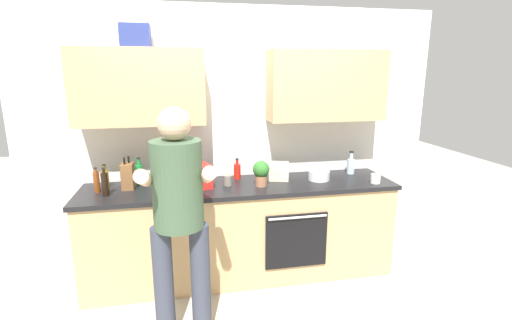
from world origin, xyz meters
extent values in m
plane|color=#B2A893|center=(0.00, 0.00, 0.00)|extent=(12.00, 12.00, 0.00)
cube|color=silver|center=(0.00, 0.36, 1.25)|extent=(4.00, 0.06, 2.50)
cube|color=tan|center=(-0.85, 0.17, 1.77)|extent=(1.10, 0.32, 0.65)
cube|color=tan|center=(0.85, 0.17, 1.77)|extent=(1.10, 0.32, 0.65)
cylinder|color=silver|center=(0.76, 0.17, 2.15)|extent=(0.25, 0.25, 0.10)
cube|color=navy|center=(-0.85, 0.17, 2.19)|extent=(0.24, 0.20, 0.19)
cube|color=tan|center=(0.00, 0.00, 0.43)|extent=(2.80, 0.60, 0.86)
cube|color=black|center=(0.00, 0.00, 0.88)|extent=(2.84, 0.64, 0.04)
cube|color=black|center=(0.44, -0.31, 0.45)|extent=(0.56, 0.02, 0.50)
cylinder|color=silver|center=(0.44, -0.33, 0.68)|extent=(0.52, 0.02, 0.02)
cylinder|color=#383D4C|center=(-0.68, -0.77, 0.44)|extent=(0.14, 0.14, 0.87)
cylinder|color=#383D4C|center=(-0.42, -0.77, 0.44)|extent=(0.14, 0.14, 0.87)
cylinder|color=#3F593F|center=(-0.55, -0.77, 1.17)|extent=(0.34, 0.34, 0.60)
sphere|color=#D8AD8C|center=(-0.55, -0.77, 1.58)|extent=(0.22, 0.22, 0.22)
cylinder|color=#D8AD8C|center=(-0.75, -0.89, 1.26)|extent=(0.09, 0.31, 0.19)
cylinder|color=#D8AD8C|center=(-0.35, -0.89, 1.26)|extent=(0.09, 0.31, 0.19)
cylinder|color=#198C33|center=(-0.91, 0.21, 0.99)|extent=(0.06, 0.06, 0.17)
cylinder|color=#198C33|center=(-0.91, 0.21, 1.10)|extent=(0.03, 0.03, 0.06)
cylinder|color=black|center=(-0.91, 0.21, 1.14)|extent=(0.03, 0.03, 0.01)
cylinder|color=silver|center=(1.14, 0.16, 0.97)|extent=(0.08, 0.08, 0.15)
cylinder|color=silver|center=(1.14, 0.16, 1.08)|extent=(0.03, 0.03, 0.07)
cylinder|color=black|center=(1.14, 0.16, 1.12)|extent=(0.04, 0.04, 0.02)
cylinder|color=black|center=(-1.15, -0.08, 1.00)|extent=(0.05, 0.05, 0.20)
cylinder|color=black|center=(-1.15, -0.08, 1.11)|extent=(0.02, 0.02, 0.04)
cylinder|color=black|center=(-1.15, -0.08, 1.14)|extent=(0.03, 0.03, 0.01)
cylinder|color=red|center=(-0.01, 0.20, 0.97)|extent=(0.07, 0.07, 0.14)
cylinder|color=red|center=(-0.01, 0.20, 1.06)|extent=(0.03, 0.03, 0.04)
cylinder|color=black|center=(-0.01, 0.20, 1.09)|extent=(0.03, 0.03, 0.01)
cylinder|color=brown|center=(-1.24, 0.03, 0.99)|extent=(0.05, 0.05, 0.18)
cylinder|color=brown|center=(-1.24, 0.03, 1.09)|extent=(0.02, 0.02, 0.03)
cylinder|color=black|center=(-1.24, 0.03, 1.11)|extent=(0.02, 0.02, 0.01)
cylinder|color=#471419|center=(-0.69, 0.11, 1.01)|extent=(0.07, 0.07, 0.22)
cylinder|color=#471419|center=(-0.69, 0.11, 1.14)|extent=(0.03, 0.03, 0.03)
cylinder|color=black|center=(-0.69, 0.11, 1.16)|extent=(0.03, 0.03, 0.01)
cylinder|color=olive|center=(-1.19, 0.14, 0.98)|extent=(0.06, 0.06, 0.15)
cylinder|color=olive|center=(-1.19, 0.14, 1.08)|extent=(0.03, 0.03, 0.05)
cylinder|color=black|center=(-1.19, 0.14, 1.11)|extent=(0.03, 0.03, 0.01)
cylinder|color=white|center=(1.23, -0.19, 0.94)|extent=(0.09, 0.09, 0.08)
cylinder|color=slate|center=(-0.12, 0.01, 0.95)|extent=(0.08, 0.08, 0.09)
cylinder|color=silver|center=(0.75, 0.01, 0.94)|extent=(0.20, 0.20, 0.09)
cube|color=brown|center=(-0.99, 0.08, 1.01)|extent=(0.10, 0.14, 0.23)
cylinder|color=black|center=(-1.01, 0.06, 1.16)|extent=(0.02, 0.02, 0.06)
cylinder|color=black|center=(-0.98, 0.10, 1.16)|extent=(0.02, 0.02, 0.06)
cylinder|color=#9E6647|center=(0.17, -0.07, 0.95)|extent=(0.10, 0.10, 0.10)
sphere|color=#2D6B28|center=(0.17, -0.07, 1.06)|extent=(0.15, 0.15, 0.15)
cube|color=red|center=(-0.37, -0.01, 1.00)|extent=(0.23, 0.25, 0.21)
cube|color=beige|center=(0.38, 0.10, 0.98)|extent=(0.22, 0.20, 0.16)
camera|label=1|loc=(-0.50, -3.20, 1.91)|focal=26.02mm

